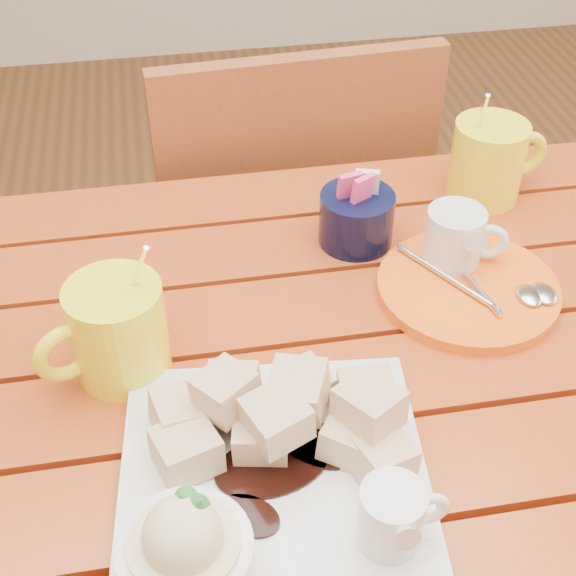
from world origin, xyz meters
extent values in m
cube|color=#9C4614|center=(0.00, -0.11, 0.73)|extent=(1.20, 0.11, 0.03)
cube|color=#9C4614|center=(0.00, 0.00, 0.73)|extent=(1.20, 0.11, 0.03)
cube|color=#9C4614|center=(0.00, 0.11, 0.73)|extent=(1.20, 0.11, 0.03)
cube|color=#9C4614|center=(0.00, 0.23, 0.73)|extent=(1.20, 0.11, 0.03)
cube|color=#9C4614|center=(0.00, 0.34, 0.73)|extent=(1.20, 0.11, 0.03)
cube|color=#9C4614|center=(0.00, 0.36, 0.68)|extent=(1.12, 0.04, 0.08)
cylinder|color=#9C4614|center=(0.55, 0.35, 0.36)|extent=(0.06, 0.06, 0.72)
cube|color=white|center=(-0.04, -0.11, 0.76)|extent=(0.29, 0.29, 0.02)
cube|color=#BA7838|center=(-0.07, -0.06, 0.81)|extent=(0.07, 0.07, 0.04)
cube|color=#BA7838|center=(-0.11, -0.09, 0.78)|extent=(0.06, 0.06, 0.04)
cube|color=#BA7838|center=(0.00, -0.03, 0.78)|extent=(0.06, 0.06, 0.04)
cube|color=#BA7838|center=(-0.01, -0.06, 0.81)|extent=(0.06, 0.06, 0.04)
cube|color=#BA7838|center=(0.06, -0.13, 0.78)|extent=(0.06, 0.06, 0.04)
cube|color=#BA7838|center=(0.03, -0.10, 0.78)|extent=(0.07, 0.07, 0.04)
cube|color=#BA7838|center=(-0.04, -0.08, 0.78)|extent=(0.06, 0.06, 0.04)
cube|color=#BA7838|center=(-0.11, -0.05, 0.78)|extent=(0.06, 0.06, 0.04)
cube|color=#BA7838|center=(-0.06, -0.03, 0.78)|extent=(0.06, 0.06, 0.04)
cube|color=#BA7838|center=(0.06, -0.06, 0.78)|extent=(0.05, 0.05, 0.04)
cube|color=#BA7838|center=(0.05, -0.09, 0.81)|extent=(0.07, 0.07, 0.04)
cube|color=#BA7838|center=(-0.03, -0.09, 0.81)|extent=(0.06, 0.06, 0.04)
cylinder|color=white|center=(-0.12, -0.19, 0.79)|extent=(0.10, 0.10, 0.04)
cylinder|color=beige|center=(-0.12, -0.19, 0.80)|extent=(0.09, 0.09, 0.03)
sphere|color=beige|center=(-0.12, -0.19, 0.82)|extent=(0.06, 0.06, 0.06)
cone|color=#2B8539|center=(-0.10, -0.19, 0.84)|extent=(0.03, 0.04, 0.03)
cone|color=#2B8539|center=(-0.11, -0.18, 0.84)|extent=(0.03, 0.03, 0.02)
cylinder|color=white|center=(0.05, -0.19, 0.79)|extent=(0.05, 0.05, 0.06)
cylinder|color=black|center=(0.05, -0.19, 0.82)|extent=(0.04, 0.04, 0.01)
cone|color=white|center=(0.05, -0.22, 0.81)|extent=(0.02, 0.02, 0.03)
torus|color=white|center=(0.08, -0.19, 0.80)|extent=(0.04, 0.01, 0.04)
cylinder|color=yellow|center=(-0.16, 0.05, 0.80)|extent=(0.09, 0.09, 0.10)
cylinder|color=black|center=(-0.16, 0.05, 0.85)|extent=(0.08, 0.08, 0.01)
torus|color=yellow|center=(-0.21, 0.03, 0.80)|extent=(0.07, 0.04, 0.06)
cylinder|color=silver|center=(-0.14, 0.06, 0.84)|extent=(0.05, 0.05, 0.14)
cylinder|color=yellow|center=(0.31, 0.29, 0.80)|extent=(0.09, 0.09, 0.10)
cylinder|color=black|center=(0.31, 0.29, 0.85)|extent=(0.08, 0.08, 0.01)
torus|color=yellow|center=(0.36, 0.30, 0.80)|extent=(0.07, 0.02, 0.06)
cylinder|color=silver|center=(0.29, 0.30, 0.84)|extent=(0.02, 0.06, 0.14)
cylinder|color=white|center=(0.21, 0.15, 0.79)|extent=(0.07, 0.07, 0.08)
cylinder|color=white|center=(0.21, 0.15, 0.82)|extent=(0.05, 0.05, 0.01)
cone|color=white|center=(0.21, 0.12, 0.82)|extent=(0.03, 0.03, 0.03)
torus|color=white|center=(0.25, 0.15, 0.79)|extent=(0.05, 0.02, 0.05)
cylinder|color=black|center=(0.12, 0.22, 0.78)|extent=(0.09, 0.09, 0.06)
cube|color=#EE408D|center=(0.11, 0.22, 0.83)|extent=(0.03, 0.02, 0.04)
cube|color=white|center=(0.13, 0.23, 0.83)|extent=(0.03, 0.02, 0.04)
cube|color=#EE408D|center=(0.12, 0.21, 0.83)|extent=(0.03, 0.02, 0.04)
cylinder|color=orange|center=(0.22, 0.10, 0.76)|extent=(0.20, 0.20, 0.01)
cylinder|color=silver|center=(0.20, 0.12, 0.77)|extent=(0.08, 0.13, 0.01)
cylinder|color=silver|center=(0.22, 0.12, 0.77)|extent=(0.03, 0.15, 0.01)
ellipsoid|color=silver|center=(0.28, 0.07, 0.77)|extent=(0.03, 0.04, 0.01)
ellipsoid|color=silver|center=(0.29, 0.07, 0.77)|extent=(0.03, 0.04, 0.01)
cube|color=brown|center=(0.08, 0.65, 0.43)|extent=(0.44, 0.44, 0.03)
cylinder|color=brown|center=(0.25, 0.84, 0.21)|extent=(0.04, 0.04, 0.42)
cylinder|color=brown|center=(-0.11, 0.81, 0.21)|extent=(0.04, 0.04, 0.42)
cylinder|color=brown|center=(0.27, 0.48, 0.21)|extent=(0.04, 0.04, 0.42)
cylinder|color=brown|center=(-0.08, 0.46, 0.21)|extent=(0.04, 0.04, 0.42)
cube|color=brown|center=(0.10, 0.46, 0.66)|extent=(0.42, 0.06, 0.44)
camera|label=1|loc=(-0.10, -0.53, 1.34)|focal=50.00mm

